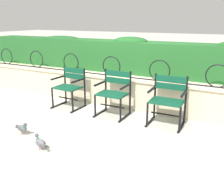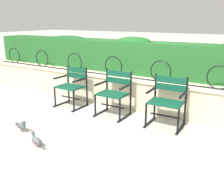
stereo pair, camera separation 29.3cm
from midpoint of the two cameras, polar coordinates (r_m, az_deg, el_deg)
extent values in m
plane|color=#BCB7AD|center=(4.92, 1.38, -6.35)|extent=(60.00, 60.00, 0.00)
cube|color=beige|center=(5.43, 5.21, -0.85)|extent=(8.55, 0.35, 0.61)
cube|color=beige|center=(5.34, 5.30, 2.56)|extent=(8.55, 0.41, 0.05)
cylinder|color=black|center=(5.27, 4.95, 2.79)|extent=(7.98, 0.02, 0.02)
torus|color=black|center=(7.41, -20.02, 7.19)|extent=(0.42, 0.02, 0.42)
torus|color=black|center=(6.64, -14.22, 6.77)|extent=(0.42, 0.02, 0.42)
torus|color=black|center=(5.95, -7.01, 6.15)|extent=(0.42, 0.02, 0.42)
torus|color=black|center=(5.38, 1.89, 5.25)|extent=(0.42, 0.02, 0.42)
torus|color=black|center=(4.96, 12.54, 4.01)|extent=(0.42, 0.02, 0.42)
torus|color=black|center=(4.75, 24.59, 2.44)|extent=(0.42, 0.02, 0.42)
cube|color=#236028|center=(5.73, 7.63, 7.16)|extent=(8.38, 0.67, 0.69)
ellipsoid|color=#215A28|center=(6.78, -8.83, 11.35)|extent=(0.97, 0.60, 0.12)
ellipsoid|color=#1E5923|center=(5.75, 6.36, 10.71)|extent=(0.79, 0.60, 0.20)
cube|color=#0F4C33|center=(5.35, -8.90, 0.26)|extent=(0.54, 0.15, 0.03)
cube|color=#0F4C33|center=(5.45, -7.94, 0.58)|extent=(0.54, 0.15, 0.03)
cube|color=#0F4C33|center=(5.55, -7.02, 0.89)|extent=(0.54, 0.15, 0.03)
cube|color=#0F4C33|center=(5.55, -6.44, 4.35)|extent=(0.54, 0.05, 0.11)
cube|color=#0F4C33|center=(5.58, -6.40, 3.08)|extent=(0.54, 0.05, 0.11)
cylinder|color=black|center=(5.47, -4.17, 0.50)|extent=(0.04, 0.04, 0.83)
cylinder|color=black|center=(5.20, -7.00, -2.63)|extent=(0.04, 0.04, 0.44)
cube|color=black|center=(5.41, -5.63, -4.20)|extent=(0.06, 0.52, 0.02)
cube|color=black|center=(5.23, -5.81, 2.07)|extent=(0.05, 0.40, 0.03)
cylinder|color=black|center=(5.80, -8.37, 1.25)|extent=(0.04, 0.04, 0.83)
cylinder|color=black|center=(5.55, -11.23, -1.65)|extent=(0.04, 0.04, 0.44)
cube|color=black|center=(5.74, -9.80, -3.17)|extent=(0.06, 0.52, 0.02)
cube|color=black|center=(5.58, -10.08, 2.75)|extent=(0.05, 0.40, 0.03)
cylinder|color=black|center=(5.51, -7.85, -1.85)|extent=(0.51, 0.05, 0.03)
cube|color=#0F4C33|center=(4.76, 0.99, -1.47)|extent=(0.55, 0.13, 0.03)
cube|color=#0F4C33|center=(4.87, 1.80, -1.07)|extent=(0.55, 0.13, 0.03)
cube|color=#0F4C33|center=(4.99, 2.57, -0.68)|extent=(0.55, 0.13, 0.03)
cube|color=#0F4C33|center=(4.99, 3.19, 3.51)|extent=(0.55, 0.03, 0.11)
cube|color=#0F4C33|center=(5.02, 3.17, 1.97)|extent=(0.55, 0.03, 0.11)
cylinder|color=black|center=(4.96, 5.91, -0.89)|extent=(0.04, 0.04, 0.87)
cylinder|color=black|center=(4.66, 3.55, -4.73)|extent=(0.04, 0.04, 0.44)
cube|color=black|center=(4.90, 4.55, -6.34)|extent=(0.04, 0.52, 0.02)
cube|color=black|center=(4.70, 4.71, 0.55)|extent=(0.04, 0.40, 0.03)
cylinder|color=black|center=(5.21, 0.49, -0.02)|extent=(0.04, 0.04, 0.87)
cylinder|color=black|center=(4.92, -2.08, -3.59)|extent=(0.04, 0.04, 0.44)
cube|color=black|center=(5.14, -0.89, -5.19)|extent=(0.04, 0.52, 0.02)
cube|color=black|center=(4.96, -0.92, 1.39)|extent=(0.04, 0.40, 0.03)
cylinder|color=black|center=(4.95, 1.78, -3.75)|extent=(0.52, 0.03, 0.03)
cube|color=#0F4C33|center=(4.39, 13.33, -3.40)|extent=(0.57, 0.14, 0.03)
cube|color=#0F4C33|center=(4.51, 13.82, -2.90)|extent=(0.57, 0.14, 0.03)
cube|color=#0F4C33|center=(4.64, 14.29, -2.43)|extent=(0.57, 0.14, 0.03)
cube|color=#0F4C33|center=(4.64, 14.92, 2.08)|extent=(0.57, 0.05, 0.11)
cube|color=#0F4C33|center=(4.68, 14.81, 0.43)|extent=(0.57, 0.05, 0.11)
cylinder|color=black|center=(4.68, 17.96, -2.62)|extent=(0.04, 0.04, 0.87)
cylinder|color=black|center=(4.35, 16.54, -6.89)|extent=(0.04, 0.04, 0.44)
cube|color=black|center=(4.60, 16.89, -8.47)|extent=(0.05, 0.52, 0.02)
cube|color=black|center=(4.40, 17.51, -1.21)|extent=(0.05, 0.40, 0.03)
cylinder|color=black|center=(4.81, 11.37, -1.66)|extent=(0.04, 0.04, 0.87)
cylinder|color=black|center=(4.49, 9.48, -5.72)|extent=(0.04, 0.04, 0.44)
cube|color=black|center=(4.74, 10.17, -7.32)|extent=(0.05, 0.52, 0.02)
cube|color=black|center=(4.54, 10.54, -0.22)|extent=(0.05, 0.40, 0.03)
cylinder|color=black|center=(4.59, 13.63, -5.77)|extent=(0.54, 0.04, 0.03)
ellipsoid|color=#5B5B66|center=(4.50, -17.90, -7.83)|extent=(0.20, 0.13, 0.11)
cylinder|color=#2D6B56|center=(4.43, -17.49, -7.66)|extent=(0.07, 0.05, 0.06)
sphere|color=#494951|center=(4.40, -17.38, -7.09)|extent=(0.06, 0.06, 0.06)
cone|color=black|center=(4.37, -17.15, -7.27)|extent=(0.02, 0.02, 0.01)
cone|color=#404047|center=(4.60, -18.66, -7.48)|extent=(0.09, 0.07, 0.06)
ellipsoid|color=#4E4E56|center=(4.53, -17.52, -7.60)|extent=(0.14, 0.04, 0.07)
ellipsoid|color=#4E4E56|center=(4.49, -18.44, -7.88)|extent=(0.14, 0.04, 0.07)
cylinder|color=#C6515B|center=(4.53, -17.56, -8.74)|extent=(0.01, 0.01, 0.05)
cylinder|color=#C6515B|center=(4.53, -18.08, -8.79)|extent=(0.01, 0.01, 0.05)
ellipsoid|color=slate|center=(3.93, -14.61, -11.11)|extent=(0.21, 0.15, 0.11)
cylinder|color=#2D6B56|center=(3.97, -15.09, -10.29)|extent=(0.07, 0.06, 0.06)
sphere|color=#55555D|center=(3.96, -15.30, -9.47)|extent=(0.06, 0.06, 0.06)
cone|color=black|center=(3.99, -15.50, -9.37)|extent=(0.03, 0.02, 0.01)
cone|color=#4A4A52|center=(3.84, -13.81, -11.80)|extent=(0.09, 0.08, 0.06)
ellipsoid|color=#5B5B63|center=(3.90, -15.11, -11.26)|extent=(0.14, 0.06, 0.07)
ellipsoid|color=#5B5B63|center=(3.93, -13.99, -10.94)|extent=(0.14, 0.06, 0.07)
cylinder|color=#C6515B|center=(3.97, -14.83, -12.16)|extent=(0.01, 0.01, 0.05)
cylinder|color=#C6515B|center=(3.96, -14.23, -12.13)|extent=(0.01, 0.01, 0.05)
camera|label=1|loc=(0.15, -88.25, 0.49)|focal=40.71mm
camera|label=2|loc=(0.15, 91.75, -0.49)|focal=40.71mm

